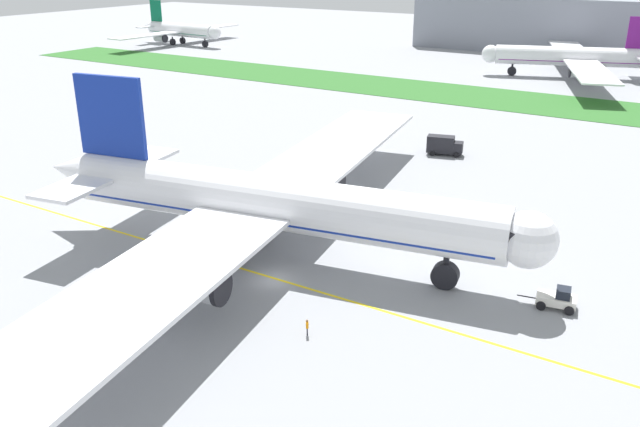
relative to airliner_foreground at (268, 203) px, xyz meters
The scene contains 11 objects.
ground_plane 8.67m from the airliner_foreground, 51.18° to the right, with size 600.00×600.00×0.00m, color gray.
apron_taxi_line 8.44m from the airliner_foreground, 48.29° to the right, with size 280.00×0.36×0.01m, color yellow.
grass_median_strip 97.73m from the airliner_foreground, 87.86° to the left, with size 320.00×24.00×0.10m, color #2D6628.
airliner_foreground is the anchor object (origin of this frame).
pushback_tug 31.07m from the airliner_foreground, ahead, with size 5.55×2.93×2.14m.
ground_crew_wingwalker_port 17.78m from the airliner_foreground, 42.79° to the right, with size 0.43×0.48×1.59m.
service_truck_baggage_loader 55.40m from the airliner_foreground, 106.08° to the left, with size 5.01×3.17×3.11m.
service_truck_fuel_bowser 48.13m from the airliner_foreground, 88.29° to the left, with size 6.27×3.71×3.21m.
parked_airliner_far_left 187.55m from the airliner_foreground, 135.94° to the left, with size 38.64×59.44×15.38m.
parked_airliner_far_centre 135.48m from the airliner_foreground, 88.62° to the left, with size 46.72×75.15×16.34m.
terminal_building 181.55m from the airliner_foreground, 89.22° to the left, with size 125.76×20.00×18.00m, color gray.
Camera 1 is at (36.38, -49.24, 31.81)m, focal length 36.90 mm.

